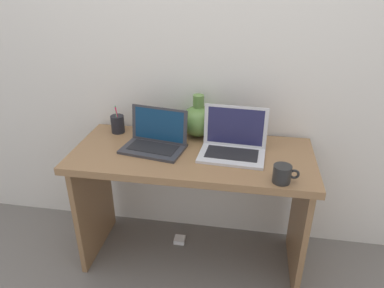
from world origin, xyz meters
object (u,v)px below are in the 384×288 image
Objects in this scene: laptop_left at (156,138)px; power_brick at (180,240)px; green_vase at (198,120)px; pen_cup at (118,124)px; coffee_mug at (282,174)px; laptop_right at (233,141)px.

power_brick is at bearing 38.26° from laptop_left.
green_vase reaches higher than pen_cup.
laptop_left is at bearing -141.74° from power_brick.
laptop_left is 2.96× the size of coffee_mug.
coffee_mug is 1.03m from pen_cup.
coffee_mug is (0.24, -0.26, -0.02)m from laptop_right.
coffee_mug is at bearing -30.95° from power_brick.
coffee_mug reaches higher than power_brick.
green_vase reaches higher than laptop_left.
coffee_mug is 1.74× the size of power_brick.
laptop_left reaches higher than power_brick.
pen_cup is at bearing 169.48° from power_brick.
green_vase is at bearing 135.85° from coffee_mug.
power_brick is at bearing -133.22° from green_vase.
laptop_right reaches higher than laptop_left.
laptop_left is at bearing 159.08° from coffee_mug.
laptop_left reaches higher than coffee_mug.
green_vase is at bearing 46.78° from power_brick.
coffee_mug is at bearing -20.92° from laptop_left.
laptop_left is 0.28m from green_vase.
laptop_right is at bearing -40.26° from green_vase.
laptop_left is at bearing -179.00° from laptop_right.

